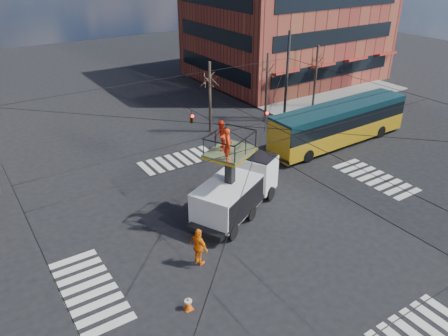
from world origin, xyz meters
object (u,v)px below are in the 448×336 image
(utility_truck, at_px, (237,181))
(worker_ground, at_px, (199,247))
(city_bus, at_px, (339,123))
(traffic_cone, at_px, (188,303))
(flagger, at_px, (270,169))

(utility_truck, bearing_deg, worker_ground, -171.46)
(utility_truck, bearing_deg, city_bus, -9.21)
(utility_truck, height_order, traffic_cone, utility_truck)
(utility_truck, bearing_deg, flagger, -2.19)
(city_bus, xyz_separation_m, traffic_cone, (-18.97, -9.31, -1.38))
(traffic_cone, bearing_deg, worker_ground, 50.65)
(worker_ground, bearing_deg, traffic_cone, 128.27)
(utility_truck, height_order, flagger, utility_truck)
(city_bus, bearing_deg, traffic_cone, -155.19)
(city_bus, bearing_deg, utility_truck, -164.26)
(city_bus, bearing_deg, worker_ground, -159.20)
(traffic_cone, relative_size, worker_ground, 0.34)
(traffic_cone, bearing_deg, city_bus, 26.15)
(flagger, bearing_deg, utility_truck, -91.50)
(worker_ground, bearing_deg, flagger, -72.36)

